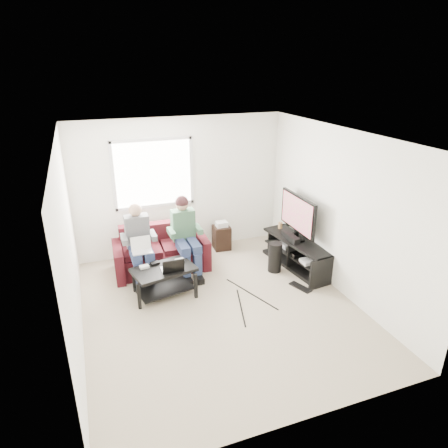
% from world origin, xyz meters
% --- Properties ---
extents(floor, '(4.50, 4.50, 0.00)m').
position_xyz_m(floor, '(0.00, 0.00, 0.00)').
color(floor, tan).
rests_on(floor, ground).
extents(ceiling, '(4.50, 4.50, 0.00)m').
position_xyz_m(ceiling, '(0.00, 0.00, 2.60)').
color(ceiling, white).
rests_on(ceiling, wall_back).
extents(wall_back, '(4.50, 0.00, 4.50)m').
position_xyz_m(wall_back, '(0.00, 2.25, 1.30)').
color(wall_back, white).
rests_on(wall_back, floor).
extents(wall_front, '(4.50, 0.00, 4.50)m').
position_xyz_m(wall_front, '(0.00, -2.25, 1.30)').
color(wall_front, white).
rests_on(wall_front, floor).
extents(wall_left, '(0.00, 4.50, 4.50)m').
position_xyz_m(wall_left, '(-2.00, 0.00, 1.30)').
color(wall_left, white).
rests_on(wall_left, floor).
extents(wall_right, '(0.00, 4.50, 4.50)m').
position_xyz_m(wall_right, '(2.00, 0.00, 1.30)').
color(wall_right, white).
rests_on(wall_right, floor).
extents(window, '(1.48, 0.04, 1.28)m').
position_xyz_m(window, '(-0.50, 2.23, 1.60)').
color(window, white).
rests_on(window, wall_back).
extents(sofa, '(1.69, 0.86, 0.78)m').
position_xyz_m(sofa, '(-0.57, 1.59, 0.30)').
color(sofa, '#401015').
rests_on(sofa, floor).
extents(person_left, '(0.40, 0.71, 1.32)m').
position_xyz_m(person_left, '(-0.97, 1.32, 0.72)').
color(person_left, navy).
rests_on(person_left, sofa).
extents(person_right, '(0.40, 0.71, 1.36)m').
position_xyz_m(person_right, '(-0.17, 1.34, 0.78)').
color(person_right, navy).
rests_on(person_right, sofa).
extents(laptop_silver, '(0.35, 0.27, 0.24)m').
position_xyz_m(laptop_silver, '(-0.97, 1.07, 0.69)').
color(laptop_silver, silver).
rests_on(laptop_silver, person_left).
extents(coffee_table, '(1.05, 0.77, 0.48)m').
position_xyz_m(coffee_table, '(-0.71, 0.67, 0.35)').
color(coffee_table, black).
rests_on(coffee_table, floor).
extents(laptop_black, '(0.40, 0.33, 0.24)m').
position_xyz_m(laptop_black, '(-0.59, 0.59, 0.60)').
color(laptop_black, black).
rests_on(laptop_black, coffee_table).
extents(controller_a, '(0.15, 0.11, 0.04)m').
position_xyz_m(controller_a, '(-0.99, 0.79, 0.50)').
color(controller_a, silver).
rests_on(controller_a, coffee_table).
extents(controller_b, '(0.16, 0.12, 0.04)m').
position_xyz_m(controller_b, '(-0.81, 0.85, 0.50)').
color(controller_b, black).
rests_on(controller_b, coffee_table).
extents(controller_c, '(0.15, 0.11, 0.04)m').
position_xyz_m(controller_c, '(-0.41, 0.82, 0.50)').
color(controller_c, gray).
rests_on(controller_c, coffee_table).
extents(tv_stand, '(0.69, 1.64, 0.53)m').
position_xyz_m(tv_stand, '(1.77, 0.77, 0.23)').
color(tv_stand, black).
rests_on(tv_stand, floor).
extents(tv, '(0.12, 1.10, 0.81)m').
position_xyz_m(tv, '(1.77, 0.87, 0.99)').
color(tv, black).
rests_on(tv, tv_stand).
extents(soundbar, '(0.12, 0.50, 0.10)m').
position_xyz_m(soundbar, '(1.65, 0.87, 0.58)').
color(soundbar, black).
rests_on(soundbar, tv_stand).
extents(drink_cup, '(0.08, 0.08, 0.12)m').
position_xyz_m(drink_cup, '(1.72, 1.40, 0.59)').
color(drink_cup, tan).
rests_on(drink_cup, tv_stand).
extents(console_white, '(0.30, 0.22, 0.06)m').
position_xyz_m(console_white, '(1.77, 0.37, 0.31)').
color(console_white, silver).
rests_on(console_white, tv_stand).
extents(console_grey, '(0.34, 0.26, 0.08)m').
position_xyz_m(console_grey, '(1.77, 1.07, 0.32)').
color(console_grey, gray).
rests_on(console_grey, tv_stand).
extents(console_black, '(0.38, 0.30, 0.07)m').
position_xyz_m(console_black, '(1.77, 0.72, 0.31)').
color(console_black, black).
rests_on(console_black, tv_stand).
extents(subwoofer, '(0.24, 0.24, 0.54)m').
position_xyz_m(subwoofer, '(1.31, 0.77, 0.27)').
color(subwoofer, black).
rests_on(subwoofer, floor).
extents(keyboard_floor, '(0.26, 0.43, 0.02)m').
position_xyz_m(keyboard_floor, '(1.45, 0.09, 0.01)').
color(keyboard_floor, black).
rests_on(keyboard_floor, floor).
extents(end_table, '(0.32, 0.32, 0.58)m').
position_xyz_m(end_table, '(0.73, 1.98, 0.26)').
color(end_table, black).
rests_on(end_table, floor).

